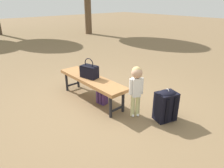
# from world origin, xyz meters

# --- Properties ---
(ground_plane) EXTENTS (40.00, 40.00, 0.00)m
(ground_plane) POSITION_xyz_m (0.00, 0.00, 0.00)
(ground_plane) COLOR brown
(ground_plane) RESTS_ON ground
(park_bench) EXTENTS (1.60, 0.41, 0.45)m
(park_bench) POSITION_xyz_m (-0.33, 0.01, 0.39)
(park_bench) COLOR #9E6B3D
(park_bench) RESTS_ON ground
(handbag) EXTENTS (0.36, 0.26, 0.37)m
(handbag) POSITION_xyz_m (-0.38, 0.01, 0.58)
(handbag) COLOR black
(handbag) RESTS_ON park_bench
(child_standing) EXTENTS (0.18, 0.21, 0.85)m
(child_standing) POSITION_xyz_m (0.59, 0.22, 0.57)
(child_standing) COLOR #CCCC8C
(child_standing) RESTS_ON ground
(backpack_large) EXTENTS (0.34, 0.38, 0.54)m
(backpack_large) POSITION_xyz_m (0.98, 0.49, 0.27)
(backpack_large) COLOR black
(backpack_large) RESTS_ON ground
(backpack_small) EXTENTS (0.20, 0.18, 0.31)m
(backpack_small) POSITION_xyz_m (-0.10, 0.08, 0.15)
(backpack_small) COLOR #4C2D66
(backpack_small) RESTS_ON ground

